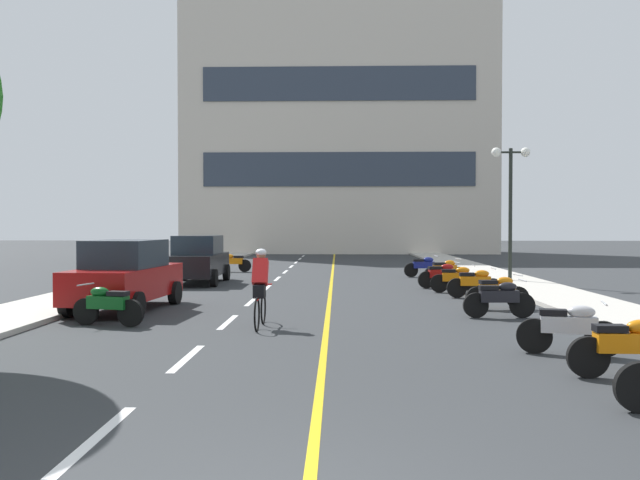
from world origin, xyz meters
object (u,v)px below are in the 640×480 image
at_px(motorcycle_6, 476,282).
at_px(motorcycle_11, 233,262).
at_px(parked_car_near, 125,275).
at_px(motorcycle_1, 628,346).
at_px(parked_car_mid, 198,259).
at_px(motorcycle_7, 457,278).
at_px(motorcycle_2, 569,327).
at_px(motorcycle_3, 107,304).
at_px(motorcycle_4, 500,298).
at_px(motorcycle_8, 442,275).
at_px(cyclist_rider, 260,286).
at_px(motorcycle_5, 498,291).
at_px(street_lamp_mid, 511,183).
at_px(motorcycle_9, 445,270).
at_px(motorcycle_10, 424,266).

relative_size(motorcycle_6, motorcycle_11, 1.00).
relative_size(parked_car_near, motorcycle_1, 2.53).
xyz_separation_m(parked_car_mid, motorcycle_7, (9.19, -3.21, -0.44)).
relative_size(parked_car_mid, motorcycle_2, 2.53).
height_order(motorcycle_3, motorcycle_4, same).
bearing_deg(motorcycle_8, motorcycle_1, -87.87).
relative_size(motorcycle_1, motorcycle_7, 1.00).
relative_size(motorcycle_3, motorcycle_6, 0.99).
bearing_deg(cyclist_rider, motorcycle_4, 15.42).
xyz_separation_m(parked_car_mid, motorcycle_5, (9.49, -7.37, -0.44)).
bearing_deg(parked_car_mid, motorcycle_1, -57.79).
bearing_deg(motorcycle_11, motorcycle_8, -41.94).
relative_size(parked_car_mid, motorcycle_7, 2.48).
height_order(parked_car_near, motorcycle_2, parked_car_near).
height_order(parked_car_near, motorcycle_4, parked_car_near).
distance_m(parked_car_mid, motorcycle_1, 17.75).
distance_m(street_lamp_mid, cyclist_rider, 13.91).
bearing_deg(parked_car_near, motorcycle_3, -79.85).
bearing_deg(motorcycle_1, motorcycle_4, 93.00).
distance_m(motorcycle_9, motorcycle_10, 2.53).
bearing_deg(motorcycle_7, parked_car_mid, 160.76).
distance_m(motorcycle_2, motorcycle_9, 14.13).
bearing_deg(motorcycle_10, parked_car_near, -129.63).
distance_m(motorcycle_11, cyclist_rider, 16.90).
relative_size(motorcycle_5, motorcycle_6, 1.00).
height_order(parked_car_mid, motorcycle_3, parked_car_mid).
bearing_deg(street_lamp_mid, motorcycle_4, -106.28).
height_order(motorcycle_3, motorcycle_7, same).
xyz_separation_m(parked_car_near, motorcycle_10, (9.17, 11.08, -0.44)).
distance_m(motorcycle_5, motorcycle_7, 4.17).
relative_size(motorcycle_3, motorcycle_10, 0.99).
xyz_separation_m(parked_car_mid, motorcycle_1, (9.46, -15.01, -0.44)).
relative_size(motorcycle_9, motorcycle_11, 0.99).
height_order(motorcycle_5, motorcycle_6, same).
bearing_deg(motorcycle_1, parked_car_near, 143.28).
relative_size(motorcycle_7, motorcycle_9, 1.01).
height_order(parked_car_near, motorcycle_3, parked_car_near).
relative_size(parked_car_near, motorcycle_3, 2.57).
xyz_separation_m(parked_car_near, cyclist_rider, (3.81, -2.65, -0.03)).
bearing_deg(motorcycle_10, motorcycle_7, -88.22).
relative_size(motorcycle_4, motorcycle_10, 1.00).
xyz_separation_m(motorcycle_5, cyclist_rider, (-5.86, -3.10, 0.41)).
distance_m(motorcycle_6, motorcycle_7, 1.53).
bearing_deg(motorcycle_8, cyclist_rider, -121.14).
bearing_deg(motorcycle_8, parked_car_near, -145.98).
relative_size(parked_car_near, motorcycle_8, 2.54).
xyz_separation_m(motorcycle_2, motorcycle_5, (0.28, 5.98, 0.00)).
height_order(motorcycle_2, motorcycle_3, same).
xyz_separation_m(motorcycle_8, motorcycle_11, (-8.62, 7.74, 0.00)).
relative_size(motorcycle_5, motorcycle_8, 1.00).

